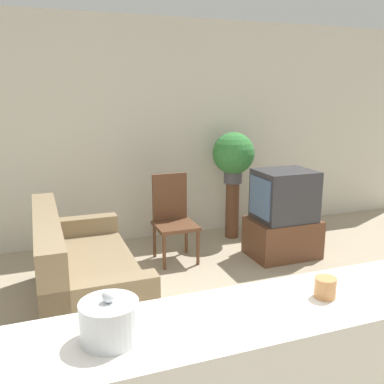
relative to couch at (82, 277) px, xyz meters
The scene contains 9 objects.
wall_back 2.08m from the couch, 68.58° to the left, with size 9.00×0.06×2.70m.
couch is the anchor object (origin of this frame).
tv_stand 2.33m from the couch, 12.05° to the left, with size 0.75×0.55×0.43m.
television 2.36m from the couch, 12.08° to the left, with size 0.63×0.52×0.56m.
wooden_chair 1.39m from the couch, 37.79° to the left, with size 0.44×0.44×0.95m.
plant_stand 2.38m from the couch, 32.07° to the left, with size 0.17×0.17×0.71m.
potted_plant 2.51m from the couch, 32.07° to the left, with size 0.52×0.52×0.63m.
decorative_bowl 2.33m from the couch, 92.76° to the right, with size 0.20×0.20×0.18m.
candle_jar 2.44m from the couch, 70.80° to the right, with size 0.09×0.09×0.08m.
Camera 1 is at (-0.95, -1.72, 1.85)m, focal length 40.00 mm.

